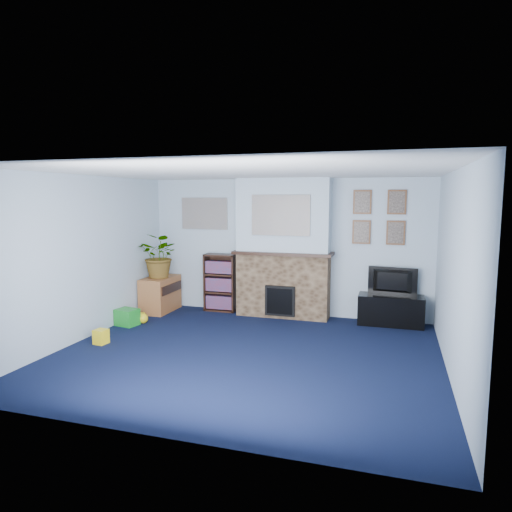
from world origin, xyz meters
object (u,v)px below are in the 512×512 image
(tv_stand, at_px, (391,311))
(sideboard, at_px, (160,292))
(television, at_px, (392,281))
(bookshelf, at_px, (221,284))

(tv_stand, bearing_deg, sideboard, -176.05)
(tv_stand, relative_size, sideboard, 1.28)
(sideboard, bearing_deg, tv_stand, 3.95)
(tv_stand, height_order, sideboard, sideboard)
(tv_stand, distance_m, television, 0.49)
(television, relative_size, bookshelf, 0.75)
(bookshelf, bearing_deg, sideboard, -161.26)
(television, bearing_deg, tv_stand, 96.92)
(tv_stand, relative_size, television, 1.32)
(bookshelf, xyz_separation_m, sideboard, (-1.05, -0.36, -0.15))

